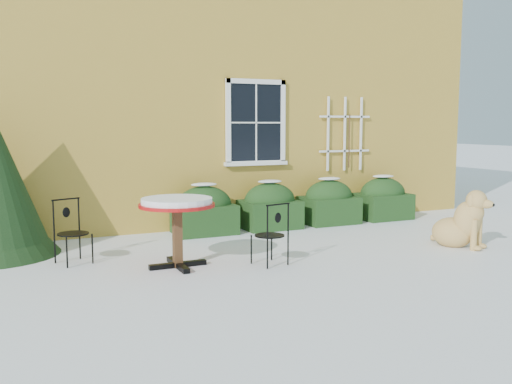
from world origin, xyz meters
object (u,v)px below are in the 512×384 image
bistro_table (177,210)px  patio_chair_near (271,234)px  patio_chair_far (72,231)px  dog (462,223)px

bistro_table → patio_chair_near: (1.22, -0.42, -0.36)m
bistro_table → patio_chair_far: size_ratio=1.14×
bistro_table → patio_chair_near: size_ratio=1.18×
dog → patio_chair_far: bearing=140.7°
bistro_table → patio_chair_near: 1.34m
patio_chair_far → bistro_table: bearing=-52.9°
patio_chair_near → patio_chair_far: size_ratio=0.97×
bistro_table → dog: bearing=-8.3°
patio_chair_near → patio_chair_far: patio_chair_far is taller
patio_chair_near → patio_chair_far: bearing=-39.5°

